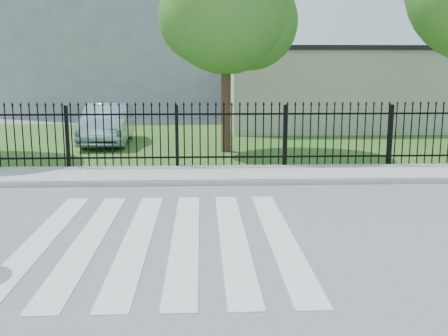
{
  "coord_description": "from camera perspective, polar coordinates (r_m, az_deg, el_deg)",
  "views": [
    {
      "loc": [
        0.69,
        -8.42,
        2.82
      ],
      "look_at": [
        1.09,
        1.01,
        1.0
      ],
      "focal_mm": 42.0,
      "sensor_mm": 36.0,
      "label": 1
    }
  ],
  "objects": [
    {
      "name": "ground",
      "position": [
        8.91,
        -6.81,
        -7.62
      ],
      "size": [
        120.0,
        120.0,
        0.0
      ],
      "primitive_type": "plane",
      "color": "slate",
      "rests_on": "ground"
    },
    {
      "name": "crosswalk",
      "position": [
        8.9,
        -6.81,
        -7.59
      ],
      "size": [
        5.0,
        5.5,
        0.01
      ],
      "primitive_type": null,
      "color": "silver",
      "rests_on": "ground"
    },
    {
      "name": "sidewalk",
      "position": [
        13.72,
        -5.27,
        -0.73
      ],
      "size": [
        40.0,
        2.0,
        0.12
      ],
      "primitive_type": "cube",
      "color": "#ADAAA3",
      "rests_on": "ground"
    },
    {
      "name": "curb",
      "position": [
        12.74,
        -5.49,
        -1.64
      ],
      "size": [
        40.0,
        0.12,
        0.12
      ],
      "primitive_type": "cube",
      "color": "#ADAAA3",
      "rests_on": "ground"
    },
    {
      "name": "grass_strip",
      "position": [
        20.62,
        -4.34,
        3.06
      ],
      "size": [
        40.0,
        12.0,
        0.02
      ],
      "primitive_type": "cube",
      "color": "#345F20",
      "rests_on": "ground"
    },
    {
      "name": "iron_fence",
      "position": [
        14.56,
        -5.14,
        3.31
      ],
      "size": [
        26.0,
        0.04,
        1.8
      ],
      "color": "black",
      "rests_on": "ground"
    },
    {
      "name": "tree_mid",
      "position": [
        17.53,
        0.23,
        16.96
      ],
      "size": [
        4.2,
        4.2,
        6.78
      ],
      "color": "#382316",
      "rests_on": "ground"
    },
    {
      "name": "building_low",
      "position": [
        25.24,
        12.16,
        8.25
      ],
      "size": [
        10.0,
        6.0,
        3.5
      ],
      "primitive_type": "cube",
      "color": "beige",
      "rests_on": "ground"
    },
    {
      "name": "building_low_roof",
      "position": [
        25.23,
        12.33,
        12.45
      ],
      "size": [
        10.2,
        6.2,
        0.2
      ],
      "primitive_type": "cube",
      "color": "black",
      "rests_on": "building_low"
    },
    {
      "name": "building_tall",
      "position": [
        34.76,
        -8.88,
        16.05
      ],
      "size": [
        15.0,
        10.0,
        12.0
      ],
      "primitive_type": "cube",
      "color": "#989AA0",
      "rests_on": "ground"
    },
    {
      "name": "parked_car",
      "position": [
        19.89,
        -12.56,
        4.71
      ],
      "size": [
        1.71,
        4.53,
        1.47
      ],
      "primitive_type": "imported",
      "rotation": [
        0.0,
        0.0,
        0.03
      ],
      "color": "#8DA2B1",
      "rests_on": "grass_strip"
    }
  ]
}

